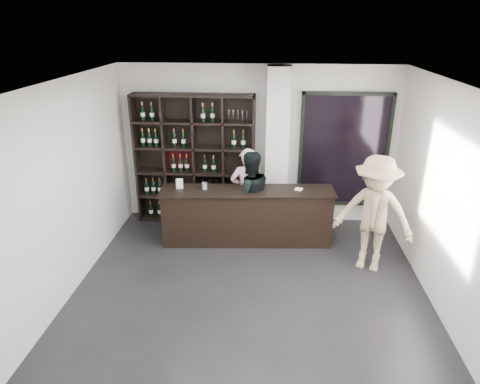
# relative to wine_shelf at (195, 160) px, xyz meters

# --- Properties ---
(floor) EXTENTS (5.00, 5.50, 0.01)m
(floor) POSITION_rel_wine_shelf_xyz_m (1.15, -2.57, -1.20)
(floor) COLOR black
(floor) RESTS_ON ground
(wine_shelf) EXTENTS (2.20, 0.35, 2.40)m
(wine_shelf) POSITION_rel_wine_shelf_xyz_m (0.00, 0.00, 0.00)
(wine_shelf) COLOR black
(wine_shelf) RESTS_ON floor
(structural_column) EXTENTS (0.40, 0.40, 2.90)m
(structural_column) POSITION_rel_wine_shelf_xyz_m (1.50, -0.10, 0.25)
(structural_column) COLOR silver
(structural_column) RESTS_ON floor
(glass_panel) EXTENTS (1.60, 0.08, 2.10)m
(glass_panel) POSITION_rel_wine_shelf_xyz_m (2.70, 0.12, 0.20)
(glass_panel) COLOR black
(glass_panel) RESTS_ON floor
(tasting_counter) EXTENTS (2.92, 0.61, 0.96)m
(tasting_counter) POSITION_rel_wine_shelf_xyz_m (1.02, -0.82, -0.72)
(tasting_counter) COLOR black
(tasting_counter) RESTS_ON floor
(taster_pink) EXTENTS (0.63, 0.46, 1.60)m
(taster_pink) POSITION_rel_wine_shelf_xyz_m (1.00, -0.54, -0.40)
(taster_pink) COLOR #D4A2AE
(taster_pink) RESTS_ON floor
(taster_black) EXTENTS (0.94, 0.84, 1.60)m
(taster_black) POSITION_rel_wine_shelf_xyz_m (1.05, -0.72, -0.40)
(taster_black) COLOR black
(taster_black) RESTS_ON floor
(customer) EXTENTS (1.35, 1.09, 1.82)m
(customer) POSITION_rel_wine_shelf_xyz_m (2.95, -1.53, -0.29)
(customer) COLOR #998162
(customer) RESTS_ON floor
(wine_glass) EXTENTS (0.08, 0.08, 0.17)m
(wine_glass) POSITION_rel_wine_shelf_xyz_m (0.97, -0.87, -0.15)
(wine_glass) COLOR white
(wine_glass) RESTS_ON tasting_counter
(spit_cup) EXTENTS (0.09, 0.09, 0.12)m
(spit_cup) POSITION_rel_wine_shelf_xyz_m (0.30, -0.83, -0.18)
(spit_cup) COLOR silver
(spit_cup) RESTS_ON tasting_counter
(napkin_stack) EXTENTS (0.15, 0.15, 0.02)m
(napkin_stack) POSITION_rel_wine_shelf_xyz_m (1.88, -0.73, -0.23)
(napkin_stack) COLOR white
(napkin_stack) RESTS_ON tasting_counter
(card_stand) EXTENTS (0.12, 0.07, 0.17)m
(card_stand) POSITION_rel_wine_shelf_xyz_m (-0.12, -0.82, -0.16)
(card_stand) COLOR white
(card_stand) RESTS_ON tasting_counter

